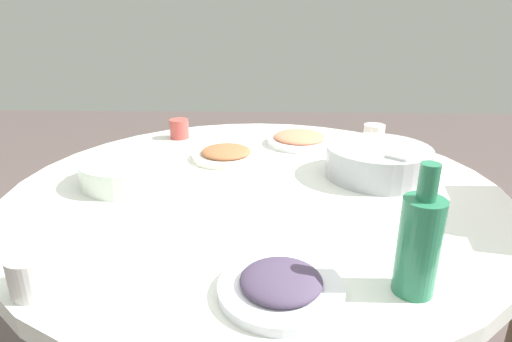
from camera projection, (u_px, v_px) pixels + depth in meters
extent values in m
cylinder|color=#99999E|center=(256.00, 300.00, 1.28)|extent=(0.13, 0.13, 0.67)
cylinder|color=white|center=(257.00, 192.00, 1.16)|extent=(1.29, 1.29, 0.04)
cylinder|color=#B2B5BA|center=(378.00, 162.00, 1.19)|extent=(0.29, 0.29, 0.09)
ellipsoid|color=white|center=(378.00, 160.00, 1.19)|extent=(0.23, 0.23, 0.09)
cube|color=white|center=(408.00, 151.00, 1.13)|extent=(0.15, 0.14, 0.01)
cylinder|color=white|center=(129.00, 171.00, 1.16)|extent=(0.25, 0.25, 0.07)
cylinder|color=black|center=(129.00, 173.00, 1.16)|extent=(0.22, 0.22, 0.05)
cylinder|color=silver|center=(128.00, 163.00, 1.15)|extent=(0.08, 0.27, 0.01)
cylinder|color=white|center=(281.00, 289.00, 0.71)|extent=(0.21, 0.21, 0.02)
ellipsoid|color=#4A3B56|center=(281.00, 281.00, 0.71)|extent=(0.14, 0.14, 0.03)
cylinder|color=silver|center=(226.00, 156.00, 1.34)|extent=(0.21, 0.21, 0.02)
ellipsoid|color=#AA633C|center=(226.00, 152.00, 1.34)|extent=(0.15, 0.15, 0.03)
cylinder|color=white|center=(299.00, 141.00, 1.49)|extent=(0.22, 0.22, 0.02)
ellipsoid|color=#E77F5C|center=(300.00, 137.00, 1.48)|extent=(0.18, 0.18, 0.03)
cylinder|color=#2A7953|center=(418.00, 247.00, 0.69)|extent=(0.07, 0.07, 0.17)
cylinder|color=#2A7953|center=(429.00, 182.00, 0.65)|extent=(0.03, 0.03, 0.06)
cylinder|color=#C04842|center=(179.00, 129.00, 1.55)|extent=(0.07, 0.07, 0.07)
cylinder|color=beige|center=(374.00, 133.00, 1.51)|extent=(0.07, 0.07, 0.06)
cylinder|color=silver|center=(33.00, 274.00, 0.71)|extent=(0.08, 0.08, 0.07)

